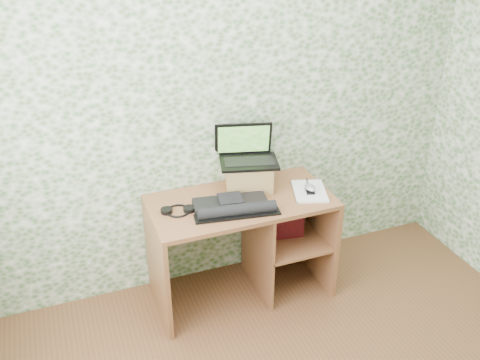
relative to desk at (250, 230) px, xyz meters
name	(u,v)px	position (x,y,z in m)	size (l,w,h in m)	color
wall_back	(224,105)	(-0.08, 0.28, 0.82)	(3.50, 3.50, 0.00)	white
desk	(250,230)	(0.00, 0.00, 0.00)	(1.20, 0.60, 0.75)	brown
riser	(249,175)	(0.03, 0.12, 0.36)	(0.30, 0.25, 0.18)	#A77B4B
laptop	(247,153)	(0.03, 0.16, 0.51)	(0.44, 0.36, 0.26)	black
keyboard	(233,206)	(-0.17, -0.13, 0.29)	(0.55, 0.34, 0.08)	black
headphones	(178,210)	(-0.50, -0.02, 0.28)	(0.21, 0.19, 0.03)	black
notepad	(309,191)	(0.39, -0.09, 0.28)	(0.21, 0.30, 0.01)	silver
mouse	(310,189)	(0.38, -0.11, 0.30)	(0.06, 0.10, 0.04)	silver
pen	(307,183)	(0.42, -0.01, 0.29)	(0.01, 0.01, 0.14)	black
red_box	(285,218)	(0.25, -0.03, 0.06)	(0.25, 0.08, 0.30)	maroon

